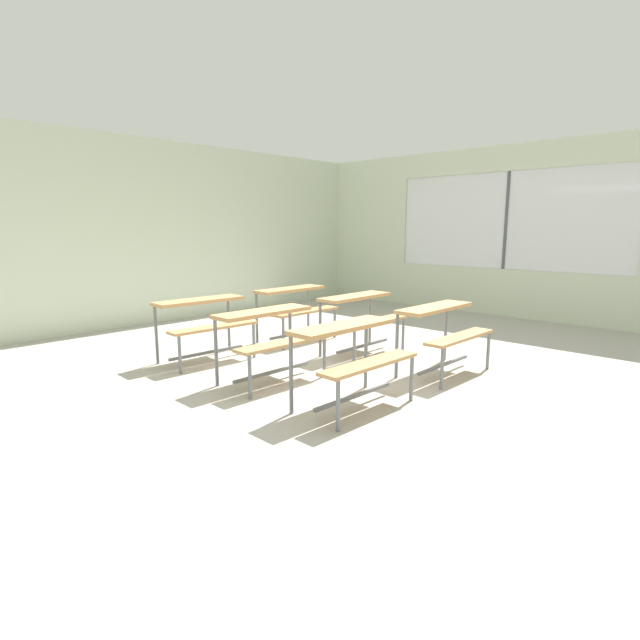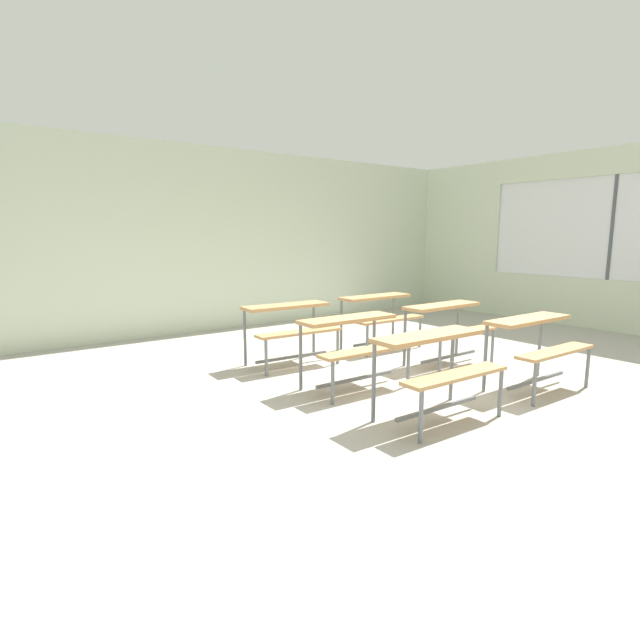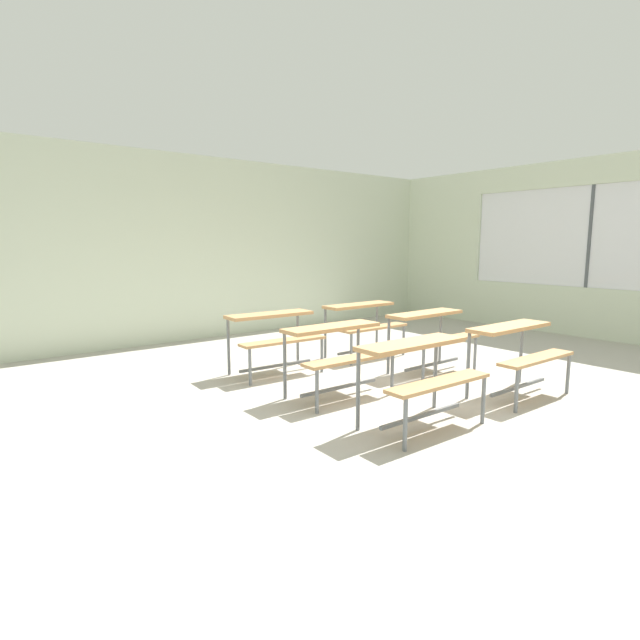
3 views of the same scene
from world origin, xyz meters
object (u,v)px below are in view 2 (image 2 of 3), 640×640
Objects in this scene: desk_bench_r0c1 at (537,336)px; desk_bench_r2c1 at (380,309)px; desk_bench_r1c1 at (449,319)px; desk_bench_r1c0 at (354,335)px; desk_bench_r0c0 at (437,356)px; desk_bench_r2c0 at (290,320)px.

desk_bench_r0c1 is 2.36m from desk_bench_r2c1.
desk_bench_r2c1 is (-0.06, 1.16, 0.00)m from desk_bench_r1c1.
desk_bench_r0c1 is 1.88m from desk_bench_r1c0.
desk_bench_r1c0 is 1.57m from desk_bench_r1c1.
desk_bench_r0c1 is at bearing -0.63° from desk_bench_r0c0.
desk_bench_r0c1 is at bearing -89.85° from desk_bench_r2c1.
desk_bench_r0c0 and desk_bench_r0c1 have the same top height.
desk_bench_r0c1 is at bearing -54.68° from desk_bench_r2c0.
desk_bench_r0c0 is at bearing -122.49° from desk_bench_r2c1.
desk_bench_r2c0 is 1.02× the size of desk_bench_r2c1.
desk_bench_r1c0 is (-1.49, 1.16, 0.00)m from desk_bench_r0c1.
desk_bench_r2c1 is (1.51, 0.01, 0.00)m from desk_bench_r2c0.
desk_bench_r2c1 is at bearing 92.84° from desk_bench_r1c1.
desk_bench_r0c0 and desk_bench_r1c1 have the same top height.
desk_bench_r2c0 is at bearing 91.48° from desk_bench_r1c0.
desk_bench_r1c1 and desk_bench_r2c0 have the same top height.
desk_bench_r2c0 is at bearing 122.97° from desk_bench_r0c1.
desk_bench_r0c1 and desk_bench_r1c0 have the same top height.
desk_bench_r1c0 is at bearing 91.27° from desk_bench_r0c0.
desk_bench_r1c1 is at bearing 37.64° from desk_bench_r0c0.
desk_bench_r0c0 and desk_bench_r1c0 have the same top height.
desk_bench_r0c1 is 1.01× the size of desk_bench_r1c1.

